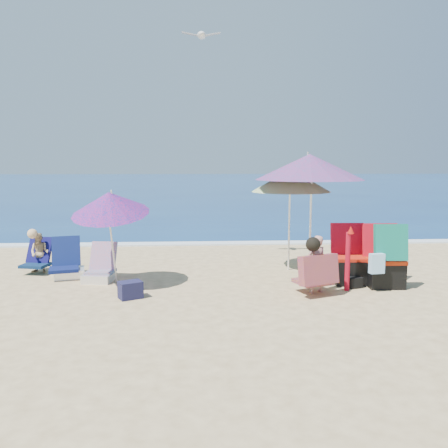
{
  "coord_description": "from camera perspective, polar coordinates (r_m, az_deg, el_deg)",
  "views": [
    {
      "loc": [
        -0.78,
        -7.46,
        2.22
      ],
      "look_at": [
        -0.3,
        1.0,
        1.1
      ],
      "focal_mm": 37.24,
      "sensor_mm": 36.0,
      "label": 1
    }
  ],
  "objects": [
    {
      "name": "ground",
      "position": [
        7.83,
        2.64,
        -8.96
      ],
      "size": [
        120.0,
        120.0,
        0.0
      ],
      "color": "#D8BC84",
      "rests_on": "ground"
    },
    {
      "name": "sea",
      "position": [
        52.52,
        -2.43,
        5.04
      ],
      "size": [
        120.0,
        80.0,
        0.12
      ],
      "color": "navy",
      "rests_on": "ground"
    },
    {
      "name": "foam",
      "position": [
        12.78,
        0.29,
        -2.39
      ],
      "size": [
        120.0,
        0.5,
        0.04
      ],
      "color": "white",
      "rests_on": "ground"
    },
    {
      "name": "umbrella_turquoise",
      "position": [
        9.23,
        10.46,
        6.89
      ],
      "size": [
        2.48,
        2.48,
        2.43
      ],
      "color": "white",
      "rests_on": "ground"
    },
    {
      "name": "umbrella_striped",
      "position": [
        9.49,
        8.24,
        5.3
      ],
      "size": [
        1.87,
        1.87,
        2.13
      ],
      "color": "white",
      "rests_on": "ground"
    },
    {
      "name": "umbrella_blue",
      "position": [
        8.35,
        -13.86,
        2.53
      ],
      "size": [
        1.55,
        1.6,
        1.86
      ],
      "color": "silver",
      "rests_on": "ground"
    },
    {
      "name": "furled_umbrella",
      "position": [
        8.35,
        15.01,
        -3.74
      ],
      "size": [
        0.14,
        0.14,
        1.14
      ],
      "color": "#AB0C1E",
      "rests_on": "ground"
    },
    {
      "name": "chair_navy",
      "position": [
        9.59,
        -18.65,
        -5.01
      ],
      "size": [
        0.74,
        0.85,
        0.77
      ],
      "color": "#0D174A",
      "rests_on": "ground"
    },
    {
      "name": "chair_rainbow",
      "position": [
        9.13,
        -14.98,
        -5.6
      ],
      "size": [
        0.6,
        0.72,
        0.71
      ],
      "color": "#C44C45",
      "rests_on": "ground"
    },
    {
      "name": "camp_chair_left",
      "position": [
        8.97,
        15.16,
        -4.92
      ],
      "size": [
        0.66,
        0.66,
        1.09
      ],
      "color": "#B71D0D",
      "rests_on": "ground"
    },
    {
      "name": "camp_chair_right",
      "position": [
        8.83,
        19.08,
        -4.63
      ],
      "size": [
        0.76,
        0.84,
        1.17
      ],
      "color": "red",
      "rests_on": "ground"
    },
    {
      "name": "person_center",
      "position": [
        8.02,
        11.27,
        -5.09
      ],
      "size": [
        0.74,
        0.82,
        1.01
      ],
      "color": "tan",
      "rests_on": "ground"
    },
    {
      "name": "person_left",
      "position": [
        10.14,
        -21.78,
        -3.28
      ],
      "size": [
        0.58,
        0.69,
        0.91
      ],
      "color": "tan",
      "rests_on": "ground"
    },
    {
      "name": "bag_navy_a",
      "position": [
        7.87,
        -11.41,
        -7.93
      ],
      "size": [
        0.44,
        0.4,
        0.28
      ],
      "color": "#1B1B3B",
      "rests_on": "ground"
    },
    {
      "name": "bag_navy_b",
      "position": [
        9.09,
        13.77,
        -5.83
      ],
      "size": [
        0.43,
        0.33,
        0.31
      ],
      "color": "#192437",
      "rests_on": "ground"
    },
    {
      "name": "bag_black_b",
      "position": [
        8.68,
        15.74,
        -6.92
      ],
      "size": [
        0.29,
        0.24,
        0.19
      ],
      "color": "black",
      "rests_on": "ground"
    },
    {
      "name": "seagull",
      "position": [
        10.36,
        -2.77,
        22.14
      ],
      "size": [
        0.8,
        0.37,
        0.14
      ],
      "color": "silver"
    }
  ]
}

